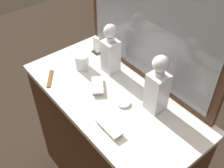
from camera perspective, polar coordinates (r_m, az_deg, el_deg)
dresser at (r=1.81m, az=0.00°, el=-12.62°), size 1.06×0.51×0.91m
dresser_mirror at (r=1.37m, az=8.02°, el=13.86°), size 0.92×0.03×0.77m
crystal_decanter_left at (r=1.55m, az=-0.30°, el=6.34°), size 0.08×0.08×0.30m
crystal_decanter_far_left at (r=1.33m, az=9.26°, el=-1.02°), size 0.09×0.09×0.32m
crystal_tumbler_left at (r=1.63m, az=-6.18°, el=4.53°), size 0.09×0.09×0.09m
silver_brush_far_right at (r=1.30m, az=-0.59°, el=-8.94°), size 0.15×0.06×0.02m
silver_brush_center at (r=1.50m, az=-3.00°, el=-0.40°), size 0.15×0.13×0.02m
porcelain_dish at (r=1.42m, az=2.38°, el=-3.92°), size 0.07×0.07×0.01m
tortoiseshell_comb at (r=1.60m, az=-12.62°, el=1.10°), size 0.13×0.10×0.01m
napkin_holder at (r=1.74m, az=-3.19°, el=7.79°), size 0.05×0.05×0.11m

